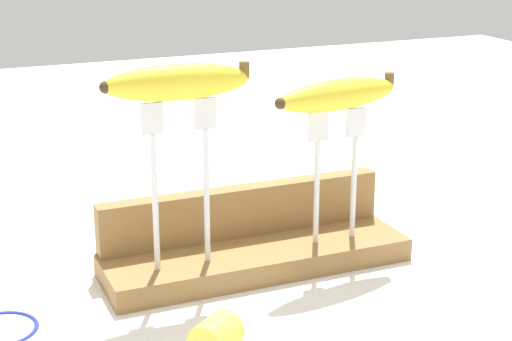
{
  "coord_description": "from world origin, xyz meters",
  "views": [
    {
      "loc": [
        -0.37,
        -0.88,
        0.44
      ],
      "look_at": [
        0.0,
        0.0,
        0.13
      ],
      "focal_mm": 58.06,
      "sensor_mm": 36.0,
      "label": 1
    }
  ],
  "objects_px": {
    "banana_chunk_near": "(217,336)",
    "wire_coil": "(0,328)",
    "fork_stand_left": "(180,170)",
    "banana_raised_left": "(178,82)",
    "fork_stand_right": "(336,163)",
    "banana_raised_right": "(338,95)"
  },
  "relations": [
    {
      "from": "banana_chunk_near",
      "to": "wire_coil",
      "type": "height_order",
      "value": "banana_chunk_near"
    },
    {
      "from": "fork_stand_left",
      "to": "banana_raised_right",
      "type": "xyz_separation_m",
      "value": [
        0.2,
        -0.0,
        0.07
      ]
    },
    {
      "from": "banana_raised_left",
      "to": "banana_chunk_near",
      "type": "bearing_deg",
      "value": -96.21
    },
    {
      "from": "banana_raised_right",
      "to": "wire_coil",
      "type": "xyz_separation_m",
      "value": [
        -0.42,
        -0.02,
        -0.22
      ]
    },
    {
      "from": "fork_stand_left",
      "to": "wire_coil",
      "type": "height_order",
      "value": "fork_stand_left"
    },
    {
      "from": "fork_stand_left",
      "to": "banana_raised_right",
      "type": "relative_size",
      "value": 1.1
    },
    {
      "from": "banana_raised_right",
      "to": "fork_stand_right",
      "type": "bearing_deg",
      "value": 10.02
    },
    {
      "from": "banana_raised_left",
      "to": "fork_stand_right",
      "type": "bearing_deg",
      "value": -0.0
    },
    {
      "from": "fork_stand_right",
      "to": "banana_raised_left",
      "type": "relative_size",
      "value": 0.98
    },
    {
      "from": "banana_raised_right",
      "to": "wire_coil",
      "type": "bearing_deg",
      "value": -176.78
    },
    {
      "from": "fork_stand_left",
      "to": "banana_chunk_near",
      "type": "height_order",
      "value": "fork_stand_left"
    },
    {
      "from": "fork_stand_right",
      "to": "fork_stand_left",
      "type": "bearing_deg",
      "value": 180.0
    },
    {
      "from": "banana_raised_left",
      "to": "wire_coil",
      "type": "xyz_separation_m",
      "value": [
        -0.22,
        -0.02,
        -0.25
      ]
    },
    {
      "from": "wire_coil",
      "to": "banana_raised_left",
      "type": "bearing_deg",
      "value": 6.24
    },
    {
      "from": "banana_raised_right",
      "to": "banana_chunk_near",
      "type": "relative_size",
      "value": 3.03
    },
    {
      "from": "fork_stand_left",
      "to": "banana_raised_left",
      "type": "height_order",
      "value": "banana_raised_left"
    },
    {
      "from": "fork_stand_left",
      "to": "fork_stand_right",
      "type": "relative_size",
      "value": 1.18
    },
    {
      "from": "banana_chunk_near",
      "to": "fork_stand_left",
      "type": "bearing_deg",
      "value": 83.77
    },
    {
      "from": "fork_stand_right",
      "to": "wire_coil",
      "type": "distance_m",
      "value": 0.44
    },
    {
      "from": "wire_coil",
      "to": "banana_chunk_near",
      "type": "bearing_deg",
      "value": -35.15
    },
    {
      "from": "fork_stand_right",
      "to": "banana_chunk_near",
      "type": "xyz_separation_m",
      "value": [
        -0.22,
        -0.16,
        -0.11
      ]
    },
    {
      "from": "fork_stand_right",
      "to": "banana_raised_left",
      "type": "xyz_separation_m",
      "value": [
        -0.2,
        0.0,
        0.12
      ]
    }
  ]
}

